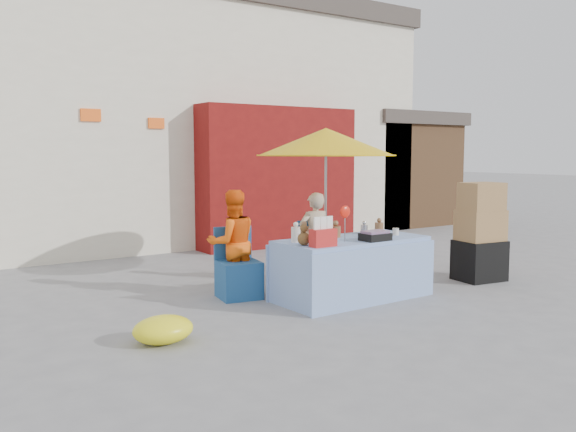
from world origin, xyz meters
TOP-DOWN VIEW (x-y plane):
  - ground at (0.00, 0.00)m, footprint 80.00×80.00m
  - backdrop at (0.52, 7.52)m, footprint 14.00×8.00m
  - market_table at (0.58, 0.15)m, footprint 1.92×0.93m
  - chair_left at (-0.52, 0.95)m, footprint 0.56×0.55m
  - chair_right at (0.73, 0.95)m, footprint 0.56×0.55m
  - vendor_orange at (-0.53, 1.08)m, footprint 0.71×0.60m
  - vendor_beige at (0.72, 1.08)m, footprint 0.49×0.37m
  - umbrella at (1.02, 1.23)m, footprint 1.90×1.90m
  - box_stack at (2.72, -0.04)m, footprint 0.67×0.58m
  - tarp_bundle at (-1.98, -0.21)m, footprint 0.66×0.58m

SIDE VIEW (x-z plane):
  - ground at x=0.00m, z-range 0.00..0.00m
  - tarp_bundle at x=-1.98m, z-range 0.00..0.26m
  - chair_left at x=-0.52m, z-range -0.17..0.68m
  - chair_right at x=0.73m, z-range -0.17..0.68m
  - market_table at x=0.58m, z-range -0.20..0.95m
  - vendor_beige at x=0.72m, z-range 0.00..1.23m
  - box_stack at x=2.72m, z-range -0.05..1.30m
  - vendor_orange at x=-0.53m, z-range 0.00..1.31m
  - umbrella at x=1.02m, z-range 0.85..2.94m
  - backdrop at x=0.52m, z-range -0.80..7.00m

